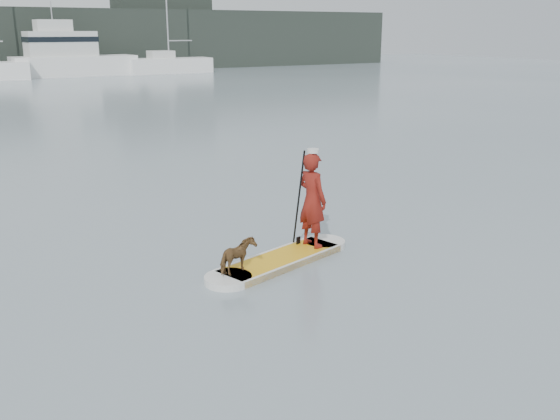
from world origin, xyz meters
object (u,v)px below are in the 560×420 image
dog (238,256)px  motor_yacht_a (69,55)px  paddleboard (280,260)px  paddler (312,200)px  sailboat_e (169,64)px

dog → motor_yacht_a: size_ratio=0.06×
paddleboard → dog: dog is taller
paddler → dog: (-1.82, -0.52, -0.60)m
paddler → dog: bearing=95.6°
motor_yacht_a → paddleboard: bearing=-101.2°
dog → sailboat_e: size_ratio=0.06×
motor_yacht_a → sailboat_e: bearing=-7.4°
dog → paddler: bearing=-95.8°
dog → motor_yacht_a: 50.62m
paddleboard → sailboat_e: size_ratio=0.28×
sailboat_e → motor_yacht_a: bearing=175.7°
paddler → motor_yacht_a: 49.82m
paddleboard → paddler: (0.84, 0.24, 0.95)m
dog → motor_yacht_a: (8.41, 49.90, 1.39)m
paddler → dog: paddler is taller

